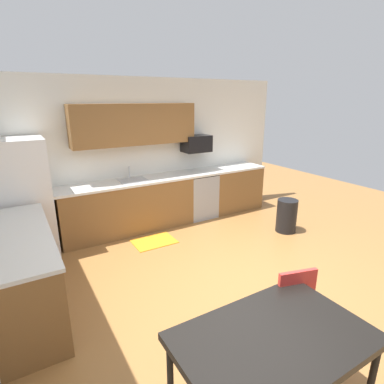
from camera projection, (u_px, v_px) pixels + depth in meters
name	position (u px, v px, depth m)	size (l,w,h in m)	color
ground_plane	(231.00, 284.00, 4.05)	(12.00, 12.00, 0.00)	#9E6B38
wall_back	(148.00, 152.00, 5.84)	(5.80, 0.10, 2.70)	silver
cabinet_run_back	(128.00, 208.00, 5.54)	(2.38, 0.60, 0.90)	brown
cabinet_run_back_right	(233.00, 189.00, 6.70)	(1.17, 0.60, 0.90)	brown
cabinet_run_left	(25.00, 274.00, 3.45)	(0.60, 2.00, 0.90)	brown
countertop_back	(156.00, 178.00, 5.67)	(4.80, 0.64, 0.04)	silver
countertop_left	(18.00, 236.00, 3.32)	(0.64, 2.00, 0.04)	silver
upper_cabinets_back	(135.00, 124.00, 5.35)	(2.20, 0.34, 0.70)	brown
refrigerator	(23.00, 200.00, 4.55)	(0.76, 0.70, 1.80)	white
oven_range	(199.00, 195.00, 6.26)	(0.60, 0.60, 0.91)	#999BA0
microwave	(196.00, 144.00, 6.05)	(0.54, 0.36, 0.32)	black
sink_basin	(133.00, 184.00, 5.47)	(0.48, 0.40, 0.14)	#A5A8AD
sink_faucet	(129.00, 173.00, 5.57)	(0.02, 0.02, 0.24)	#B2B5BA
dining_table	(274.00, 343.00, 2.20)	(1.40, 0.90, 0.73)	black
chair_near_table	(302.00, 311.00, 2.77)	(0.49, 0.49, 0.85)	red
trash_bin	(287.00, 216.00, 5.57)	(0.36, 0.36, 0.60)	black
floor_mat	(154.00, 241.00, 5.23)	(0.70, 0.50, 0.01)	orange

